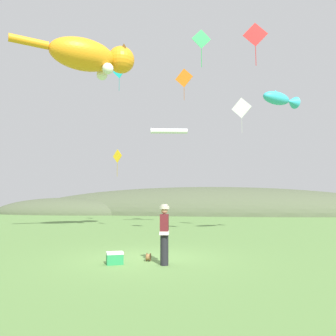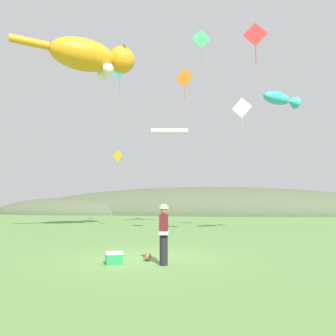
# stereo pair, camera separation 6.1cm
# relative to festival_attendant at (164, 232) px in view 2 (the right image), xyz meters

# --- Properties ---
(ground_plane) EXTENTS (120.00, 120.00, 0.00)m
(ground_plane) POSITION_rel_festival_attendant_xyz_m (-0.71, 0.87, -0.95)
(ground_plane) COLOR #5B8442
(distant_hill_ridge) EXTENTS (51.21, 12.66, 6.80)m
(distant_hill_ridge) POSITION_rel_festival_attendant_xyz_m (-2.65, 31.69, -0.95)
(distant_hill_ridge) COLOR #4C563D
(distant_hill_ridge) RESTS_ON ground
(festival_attendant) EXTENTS (0.30, 0.45, 1.77)m
(festival_attendant) POSITION_rel_festival_attendant_xyz_m (0.00, 0.00, 0.00)
(festival_attendant) COLOR black
(festival_attendant) RESTS_ON ground
(kite_spool) EXTENTS (0.13, 0.25, 0.25)m
(kite_spool) POSITION_rel_festival_attendant_xyz_m (-0.60, 0.54, -0.83)
(kite_spool) COLOR olive
(kite_spool) RESTS_ON ground
(picnic_cooler) EXTENTS (0.58, 0.51, 0.36)m
(picnic_cooler) POSITION_rel_festival_attendant_xyz_m (-1.48, -0.11, -0.77)
(picnic_cooler) COLOR #268C4C
(picnic_cooler) RESTS_ON ground
(kite_giant_cat) EXTENTS (5.55, 4.63, 2.04)m
(kite_giant_cat) POSITION_rel_festival_attendant_xyz_m (-5.40, 6.99, 8.88)
(kite_giant_cat) COLOR orange
(kite_fish_windsock) EXTENTS (2.29, 2.15, 0.76)m
(kite_fish_windsock) POSITION_rel_festival_attendant_xyz_m (4.74, 7.89, 6.20)
(kite_fish_windsock) COLOR #33B2CC
(kite_tube_streamer) EXTENTS (2.73, 0.92, 0.44)m
(kite_tube_streamer) POSITION_rel_festival_attendant_xyz_m (-2.17, 13.74, 5.93)
(kite_tube_streamer) COLOR white
(kite_diamond_red) EXTENTS (1.11, 0.03, 2.01)m
(kite_diamond_red) POSITION_rel_festival_attendant_xyz_m (3.26, 4.91, 8.32)
(kite_diamond_red) COLOR red
(kite_diamond_white) EXTENTS (1.17, 0.52, 2.17)m
(kite_diamond_white) POSITION_rel_festival_attendant_xyz_m (2.89, 10.06, 6.40)
(kite_diamond_white) COLOR white
(kite_diamond_green) EXTENTS (0.88, 0.27, 1.81)m
(kite_diamond_green) POSITION_rel_festival_attendant_xyz_m (0.84, 4.95, 8.33)
(kite_diamond_green) COLOR green
(kite_diamond_orange) EXTENTS (1.30, 0.42, 2.25)m
(kite_diamond_orange) POSITION_rel_festival_attendant_xyz_m (-0.83, 12.25, 9.31)
(kite_diamond_orange) COLOR orange
(kite_diamond_gold) EXTENTS (0.78, 0.47, 1.80)m
(kite_diamond_gold) POSITION_rel_festival_attendant_xyz_m (-5.13, 10.93, 3.75)
(kite_diamond_gold) COLOR yellow
(kite_diamond_teal) EXTENTS (1.05, 0.37, 2.00)m
(kite_diamond_teal) POSITION_rel_festival_attendant_xyz_m (-5.28, 11.53, 9.84)
(kite_diamond_teal) COLOR #19BFBF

